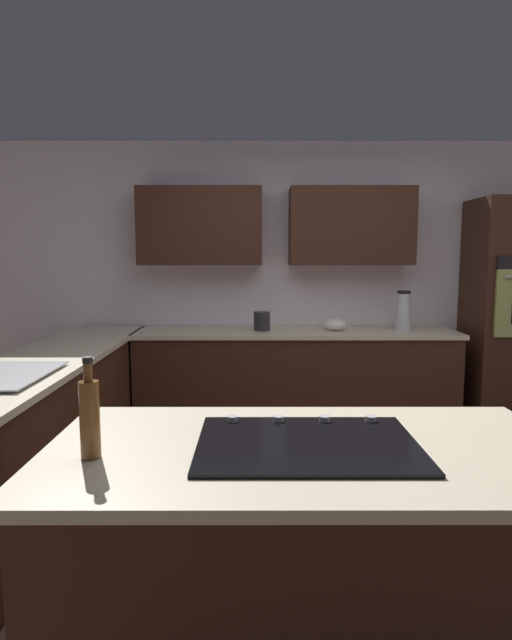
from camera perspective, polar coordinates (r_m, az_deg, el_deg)
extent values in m
plane|color=brown|center=(3.31, 8.44, -21.08)|extent=(14.00, 14.00, 0.00)
cube|color=silver|center=(5.02, 5.17, 4.01)|extent=(6.00, 0.10, 2.60)
cube|color=#381E14|center=(4.86, 10.26, 9.96)|extent=(1.10, 0.34, 0.69)
cube|color=#381E14|center=(4.81, -6.04, 10.06)|extent=(1.10, 0.34, 0.69)
cube|color=#381E14|center=(4.76, 4.27, -6.73)|extent=(2.80, 0.60, 0.86)
cube|color=beige|center=(4.68, 4.32, -1.36)|extent=(2.84, 0.64, 0.04)
cube|color=#381E14|center=(3.87, -21.05, -10.41)|extent=(0.60, 2.90, 0.86)
cube|color=beige|center=(3.76, -21.34, -3.85)|extent=(0.64, 2.94, 0.04)
cube|color=#381E14|center=(2.09, 5.42, -25.59)|extent=(1.73, 0.86, 0.86)
cube|color=beige|center=(1.89, 5.58, -13.98)|extent=(1.81, 0.94, 0.04)
cube|color=#515456|center=(3.31, -24.45, -4.92)|extent=(0.40, 0.30, 0.02)
cube|color=#B7BABF|center=(3.16, -25.72, -5.37)|extent=(0.46, 0.70, 0.01)
cube|color=black|center=(1.88, 5.59, -13.21)|extent=(0.76, 0.56, 0.01)
cylinder|color=#B2B2B7|center=(2.13, 12.35, -10.40)|extent=(0.04, 0.04, 0.02)
cylinder|color=#B2B2B7|center=(2.10, 7.46, -10.56)|extent=(0.04, 0.04, 0.02)
cylinder|color=#B2B2B7|center=(2.08, 2.46, -10.64)|extent=(0.04, 0.04, 0.02)
cylinder|color=#B2B2B7|center=(2.08, -2.58, -10.64)|extent=(0.04, 0.04, 0.02)
cylinder|color=silver|center=(4.82, 15.67, -0.46)|extent=(0.15, 0.15, 0.11)
cylinder|color=silver|center=(4.80, 15.74, 1.48)|extent=(0.11, 0.11, 0.22)
cylinder|color=black|center=(4.79, 15.79, 2.93)|extent=(0.12, 0.12, 0.03)
ellipsoid|color=white|center=(4.69, 8.60, -0.48)|extent=(0.20, 0.20, 0.11)
cylinder|color=#262628|center=(4.64, 0.64, -0.12)|extent=(0.15, 0.15, 0.17)
cylinder|color=brown|center=(1.81, -17.61, -10.29)|extent=(0.06, 0.06, 0.25)
cylinder|color=brown|center=(1.77, -17.79, -5.43)|extent=(0.03, 0.03, 0.06)
cylinder|color=black|center=(1.76, -17.84, -4.16)|extent=(0.03, 0.03, 0.02)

